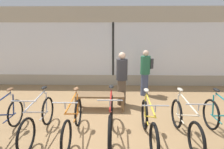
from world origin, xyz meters
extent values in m
plane|color=#99754C|center=(0.00, 0.00, 0.00)|extent=(24.00, 24.00, 0.00)
cube|color=#B2A893|center=(0.00, 3.53, 0.23)|extent=(12.00, 0.08, 0.45)
cube|color=white|center=(0.00, 3.53, 1.52)|extent=(12.00, 0.04, 2.15)
cube|color=#B2A893|center=(0.00, 3.53, 2.90)|extent=(12.00, 0.08, 0.60)
cube|color=black|center=(0.00, 3.50, 1.52)|extent=(0.08, 0.02, 2.15)
torus|color=black|center=(-2.30, 0.14, 0.33)|extent=(0.04, 0.66, 0.66)
cylinder|color=navy|center=(-2.30, 0.10, 0.57)|extent=(0.03, 0.11, 0.49)
cylinder|color=navy|center=(-2.30, -0.10, 0.33)|extent=(0.03, 0.49, 0.03)
cylinder|color=#B2B2B7|center=(-2.30, 0.06, 0.88)|extent=(0.02, 0.02, 0.14)
ellipsoid|color=brown|center=(-2.30, 0.06, 0.96)|extent=(0.11, 0.22, 0.06)
torus|color=black|center=(-1.55, 0.24, 0.34)|extent=(0.05, 0.69, 0.69)
torus|color=black|center=(-1.55, -0.82, 0.34)|extent=(0.05, 0.69, 0.69)
cylinder|color=#BCBCC1|center=(-1.55, -0.33, 0.58)|extent=(0.03, 0.99, 0.51)
cylinder|color=#BCBCC1|center=(-1.55, 0.20, 0.58)|extent=(0.03, 0.11, 0.49)
cylinder|color=#BCBCC1|center=(-1.55, -0.30, 0.86)|extent=(0.03, 0.92, 0.10)
cylinder|color=#BCBCC1|center=(-1.55, 0.00, 0.34)|extent=(0.03, 0.48, 0.03)
cylinder|color=#B2B2B7|center=(-1.55, 0.16, 0.89)|extent=(0.02, 0.02, 0.14)
ellipsoid|color=black|center=(-1.55, 0.16, 0.97)|extent=(0.11, 0.22, 0.06)
cylinder|color=#B2B2B7|center=(-1.55, -0.76, 0.95)|extent=(0.02, 0.02, 0.12)
cylinder|color=#ADADB2|center=(-1.55, -0.76, 1.01)|extent=(0.46, 0.02, 0.02)
torus|color=black|center=(-0.79, 0.20, 0.33)|extent=(0.05, 0.67, 0.67)
torus|color=black|center=(-0.79, -0.84, 0.33)|extent=(0.05, 0.67, 0.67)
cylinder|color=orange|center=(-0.79, -0.36, 0.57)|extent=(0.03, 0.98, 0.51)
cylinder|color=orange|center=(-0.79, 0.16, 0.57)|extent=(0.03, 0.11, 0.49)
cylinder|color=orange|center=(-0.79, -0.33, 0.85)|extent=(0.03, 0.91, 0.10)
cylinder|color=orange|center=(-0.79, -0.04, 0.33)|extent=(0.03, 0.47, 0.03)
cylinder|color=#B2B2B7|center=(-0.79, 0.12, 0.88)|extent=(0.02, 0.02, 0.14)
ellipsoid|color=brown|center=(-0.79, 0.12, 0.96)|extent=(0.11, 0.22, 0.06)
cylinder|color=#B2B2B7|center=(-0.79, -0.78, 0.94)|extent=(0.02, 0.02, 0.12)
cylinder|color=#ADADB2|center=(-0.79, -0.78, 1.00)|extent=(0.46, 0.02, 0.02)
torus|color=black|center=(0.02, 0.25, 0.38)|extent=(0.06, 0.75, 0.75)
torus|color=black|center=(0.02, -0.82, 0.38)|extent=(0.06, 0.75, 0.75)
cylinder|color=red|center=(0.02, -0.32, 0.62)|extent=(0.03, 1.00, 0.51)
cylinder|color=red|center=(0.02, 0.21, 0.62)|extent=(0.03, 0.11, 0.49)
cylinder|color=red|center=(0.02, -0.29, 0.89)|extent=(0.03, 0.93, 0.10)
cylinder|color=red|center=(0.02, 0.01, 0.38)|extent=(0.03, 0.48, 0.03)
cylinder|color=#B2B2B7|center=(0.02, 0.17, 0.93)|extent=(0.02, 0.02, 0.14)
ellipsoid|color=black|center=(0.02, 0.17, 1.01)|extent=(0.11, 0.22, 0.06)
cylinder|color=#B2B2B7|center=(0.02, -0.76, 0.99)|extent=(0.02, 0.02, 0.12)
cylinder|color=#ADADB2|center=(0.02, -0.76, 1.05)|extent=(0.46, 0.02, 0.02)
torus|color=black|center=(0.80, 0.10, 0.35)|extent=(0.06, 0.70, 0.70)
torus|color=black|center=(0.80, -0.97, 0.35)|extent=(0.06, 0.70, 0.70)
cylinder|color=gold|center=(0.80, -0.48, 0.59)|extent=(0.03, 1.00, 0.51)
cylinder|color=gold|center=(0.80, 0.06, 0.59)|extent=(0.03, 0.11, 0.49)
cylinder|color=gold|center=(0.80, -0.45, 0.86)|extent=(0.03, 0.93, 0.10)
cylinder|color=gold|center=(0.80, -0.14, 0.35)|extent=(0.03, 0.48, 0.03)
cylinder|color=#B2B2B7|center=(0.80, 0.02, 0.90)|extent=(0.02, 0.02, 0.14)
ellipsoid|color=#B2A893|center=(0.80, 0.02, 0.98)|extent=(0.11, 0.22, 0.06)
cylinder|color=#B2B2B7|center=(0.80, -0.91, 0.96)|extent=(0.02, 0.02, 0.12)
cylinder|color=#ADADB2|center=(0.80, -0.91, 1.02)|extent=(0.46, 0.02, 0.02)
torus|color=black|center=(1.57, 0.18, 0.34)|extent=(0.06, 0.68, 0.68)
torus|color=black|center=(1.57, -0.88, 0.34)|extent=(0.06, 0.68, 0.68)
cylinder|color=beige|center=(1.57, -0.39, 0.58)|extent=(0.03, 0.99, 0.51)
cylinder|color=beige|center=(1.57, 0.14, 0.58)|extent=(0.03, 0.11, 0.49)
cylinder|color=beige|center=(1.57, -0.36, 0.86)|extent=(0.03, 0.92, 0.10)
cylinder|color=beige|center=(1.57, -0.06, 0.34)|extent=(0.03, 0.48, 0.03)
cylinder|color=#B2B2B7|center=(1.57, 0.10, 0.89)|extent=(0.02, 0.02, 0.14)
ellipsoid|color=#B2A893|center=(1.57, 0.10, 0.97)|extent=(0.11, 0.22, 0.06)
cylinder|color=#B2B2B7|center=(1.57, -0.82, 0.95)|extent=(0.02, 0.02, 0.12)
cylinder|color=#ADADB2|center=(1.57, -0.82, 1.01)|extent=(0.46, 0.02, 0.02)
torus|color=black|center=(2.35, 0.12, 0.36)|extent=(0.05, 0.71, 0.71)
cylinder|color=#1E7A7F|center=(2.35, 0.08, 0.60)|extent=(0.03, 0.11, 0.49)
cylinder|color=#1E7A7F|center=(2.35, -0.10, 0.36)|extent=(0.03, 0.44, 0.03)
cylinder|color=#B2B2B7|center=(2.35, 0.04, 0.91)|extent=(0.02, 0.02, 0.14)
ellipsoid|color=black|center=(2.35, 0.04, 0.99)|extent=(0.11, 0.22, 0.06)
cube|color=brown|center=(-0.34, 1.12, 0.44)|extent=(1.40, 0.44, 0.05)
cube|color=brown|center=(-1.00, 0.94, 0.21)|extent=(0.08, 0.08, 0.42)
cube|color=brown|center=(0.32, 0.94, 0.21)|extent=(0.08, 0.08, 0.42)
cube|color=brown|center=(-1.00, 1.30, 0.21)|extent=(0.08, 0.08, 0.42)
cube|color=brown|center=(0.32, 1.30, 0.21)|extent=(0.08, 0.08, 0.42)
cylinder|color=brown|center=(0.30, 1.48, 0.40)|extent=(0.37, 0.37, 0.81)
cylinder|color=#333338|center=(0.30, 1.48, 1.13)|extent=(0.48, 0.48, 0.64)
sphere|color=beige|center=(0.30, 1.48, 1.55)|extent=(0.21, 0.21, 0.21)
cylinder|color=#424C6B|center=(1.15, 2.34, 0.40)|extent=(0.37, 0.37, 0.79)
cylinder|color=#286647|center=(1.15, 2.34, 1.10)|extent=(0.48, 0.48, 0.63)
sphere|color=beige|center=(1.15, 2.34, 1.52)|extent=(0.20, 0.20, 0.20)
cube|color=#38383D|center=(1.32, 2.50, 1.14)|extent=(0.27, 0.27, 0.36)
camera|label=1|loc=(0.12, -3.68, 2.25)|focal=28.00mm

